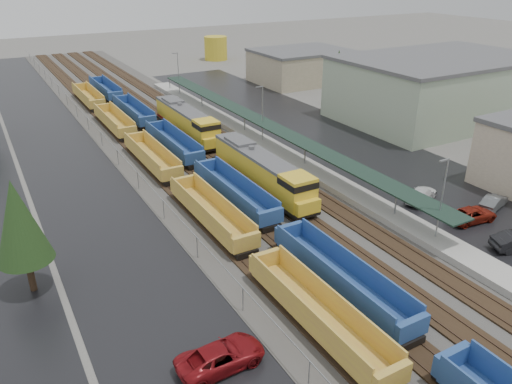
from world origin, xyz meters
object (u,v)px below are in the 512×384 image
locomotive_trail (187,122)px  well_string_yellow (211,213)px  parked_car_east_b (472,215)px  well_string_blue (234,192)px  parked_car_west_c (221,357)px  storage_tank (216,48)px  parked_car_east_c (421,194)px  parked_car_east_e (494,202)px  locomotive_lead (263,172)px

locomotive_trail → well_string_yellow: size_ratio=0.16×
parked_car_east_b → well_string_blue: bearing=57.0°
parked_car_west_c → locomotive_trail: bearing=-22.2°
parked_car_west_c → storage_tank: bearing=-27.5°
locomotive_trail → well_string_yellow: locomotive_trail is taller
well_string_blue → parked_car_east_c: 19.22m
parked_car_west_c → parked_car_east_c: 30.12m
well_string_yellow → parked_car_east_e: bearing=-22.7°
locomotive_trail → storage_tank: 61.68m
well_string_blue → parked_car_east_b: 23.03m
locomotive_trail → well_string_blue: 22.46m
well_string_yellow → parked_car_east_c: (20.96, -6.06, -0.45)m
well_string_yellow → parked_car_west_c: size_ratio=20.91×
locomotive_lead → parked_car_east_b: (13.78, -15.70, -1.57)m
well_string_blue → parked_car_east_b: (17.78, -14.63, -0.49)m
well_string_blue → parked_car_east_e: (21.95, -13.84, -0.49)m
parked_car_east_c → parked_car_east_e: (4.99, -4.79, -0.03)m
well_string_blue → storage_tank: size_ratio=20.79×
locomotive_lead → parked_car_east_c: size_ratio=3.78×
parked_car_east_b → locomotive_lead: bearing=47.7°
locomotive_trail → parked_car_east_c: (12.96, -31.12, -1.54)m
storage_tank → parked_car_east_c: bearing=-101.3°
parked_car_west_c → parked_car_east_e: parked_car_west_c is taller
locomotive_lead → storage_tank: bearing=68.3°
locomotive_trail → parked_car_east_b: size_ratio=3.74×
well_string_yellow → parked_car_east_e: size_ratio=27.98×
parked_car_east_b → parked_car_east_c: 5.64m
well_string_yellow → parked_car_east_b: 24.70m
parked_car_east_c → parked_car_east_e: parked_car_east_c is taller
locomotive_trail → storage_tank: storage_tank is taller
storage_tank → locomotive_trail: bearing=-119.0°
parked_car_east_e → locomotive_trail: bearing=10.3°
storage_tank → well_string_blue: bearing=-114.0°
parked_car_east_b → locomotive_trail: bearing=27.0°
locomotive_trail → parked_car_east_b: (13.78, -36.70, -1.57)m
well_string_yellow → parked_car_west_c: (-7.15, -16.90, -0.39)m
parked_car_east_b → parked_car_east_e: 4.24m
locomotive_trail → well_string_blue: size_ratio=0.16×
parked_car_east_b → parked_car_west_c: bearing=106.7°
locomotive_lead → parked_car_west_c: 25.90m
well_string_blue → parked_car_east_b: bearing=-39.4°
well_string_blue → parked_car_west_c: size_ratio=21.37×
parked_car_east_c → parked_car_east_e: size_ratio=1.18×
locomotive_lead → well_string_blue: locomotive_lead is taller
locomotive_lead → well_string_blue: size_ratio=0.16×
parked_car_east_c → parked_car_east_b: bearing=165.0°
well_string_blue → parked_car_east_c: size_ratio=24.21×
locomotive_lead → well_string_yellow: bearing=-153.1°
locomotive_trail → parked_car_east_c: locomotive_trail is taller
storage_tank → parked_car_east_b: 92.09m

